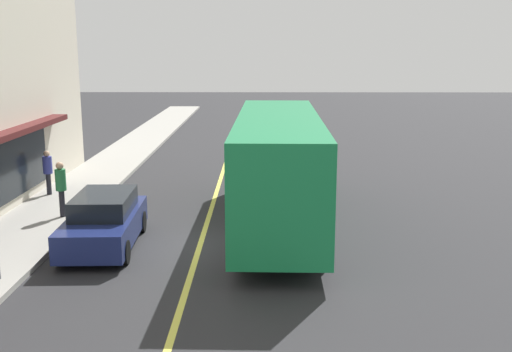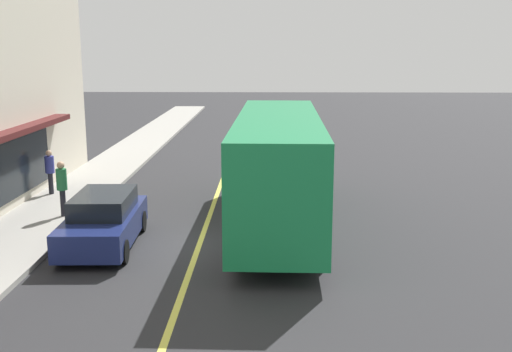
{
  "view_description": "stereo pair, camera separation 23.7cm",
  "coord_description": "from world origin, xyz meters",
  "views": [
    {
      "loc": [
        -16.59,
        -1.77,
        5.59
      ],
      "look_at": [
        2.13,
        -1.59,
        1.6
      ],
      "focal_mm": 42.68,
      "sensor_mm": 36.0,
      "label": 1
    },
    {
      "loc": [
        -16.59,
        -2.0,
        5.59
      ],
      "look_at": [
        2.13,
        -1.59,
        1.6
      ],
      "focal_mm": 42.68,
      "sensor_mm": 36.0,
      "label": 2
    }
  ],
  "objects": [
    {
      "name": "sidewalk",
      "position": [
        0.0,
        5.39,
        0.07
      ],
      "size": [
        80.0,
        2.74,
        0.15
      ],
      "primitive_type": "cube",
      "color": "#9E9B93",
      "rests_on": "ground"
    },
    {
      "name": "ground",
      "position": [
        0.0,
        0.0,
        0.0
      ],
      "size": [
        120.0,
        120.0,
        0.0
      ],
      "primitive_type": "plane",
      "color": "#28282B"
    },
    {
      "name": "car_navy",
      "position": [
        -0.06,
        2.7,
        0.74
      ],
      "size": [
        4.36,
        1.99,
        1.52
      ],
      "color": "navy",
      "rests_on": "ground"
    },
    {
      "name": "pedestrian_waiting",
      "position": [
        2.52,
        4.73,
        1.25
      ],
      "size": [
        0.34,
        0.34,
        1.82
      ],
      "color": "black",
      "rests_on": "sidewalk"
    },
    {
      "name": "lane_centre_stripe",
      "position": [
        0.0,
        0.0,
        0.0
      ],
      "size": [
        36.0,
        0.16,
        0.01
      ],
      "primitive_type": "cube",
      "color": "#D8D14C",
      "rests_on": "ground"
    },
    {
      "name": "bus",
      "position": [
        2.17,
        -2.29,
        1.99
      ],
      "size": [
        11.17,
        2.75,
        3.5
      ],
      "color": "#197F47",
      "rests_on": "ground"
    },
    {
      "name": "pedestrian_at_corner",
      "position": [
        5.55,
        6.22,
        1.15
      ],
      "size": [
        0.34,
        0.34,
        1.66
      ],
      "color": "black",
      "rests_on": "sidewalk"
    }
  ]
}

